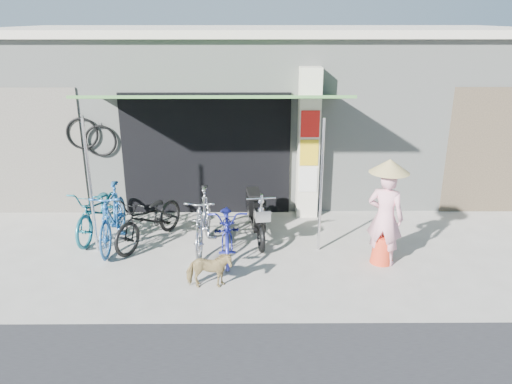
{
  "coord_description": "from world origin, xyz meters",
  "views": [
    {
      "loc": [
        -0.26,
        -7.22,
        3.91
      ],
      "look_at": [
        -0.2,
        1.0,
        1.0
      ],
      "focal_mm": 35.0,
      "sensor_mm": 36.0,
      "label": 1
    }
  ],
  "objects_px": {
    "bike_blue": "(113,217)",
    "bike_silver": "(203,221)",
    "moped": "(256,213)",
    "nun": "(385,213)",
    "bike_black": "(150,219)",
    "bike_teal": "(99,211)",
    "bike_navy": "(228,228)",
    "street_dog": "(209,270)"
  },
  "relations": [
    {
      "from": "street_dog",
      "to": "bike_silver",
      "type": "bearing_deg",
      "value": 5.5
    },
    {
      "from": "bike_silver",
      "to": "street_dog",
      "type": "bearing_deg",
      "value": -79.11
    },
    {
      "from": "bike_navy",
      "to": "bike_teal",
      "type": "bearing_deg",
      "value": 158.28
    },
    {
      "from": "nun",
      "to": "moped",
      "type": "bearing_deg",
      "value": 0.29
    },
    {
      "from": "bike_black",
      "to": "nun",
      "type": "distance_m",
      "value": 4.1
    },
    {
      "from": "bike_black",
      "to": "bike_navy",
      "type": "distance_m",
      "value": 1.48
    },
    {
      "from": "bike_black",
      "to": "bike_navy",
      "type": "relative_size",
      "value": 1.0
    },
    {
      "from": "bike_blue",
      "to": "moped",
      "type": "xyz_separation_m",
      "value": [
        2.55,
        0.37,
        -0.09
      ]
    },
    {
      "from": "moped",
      "to": "nun",
      "type": "relative_size",
      "value": 0.98
    },
    {
      "from": "bike_teal",
      "to": "bike_black",
      "type": "xyz_separation_m",
      "value": [
        1.03,
        -0.39,
        -0.01
      ]
    },
    {
      "from": "bike_blue",
      "to": "nun",
      "type": "distance_m",
      "value": 4.71
    },
    {
      "from": "bike_navy",
      "to": "nun",
      "type": "distance_m",
      "value": 2.64
    },
    {
      "from": "bike_blue",
      "to": "bike_black",
      "type": "bearing_deg",
      "value": 6.6
    },
    {
      "from": "bike_black",
      "to": "moped",
      "type": "bearing_deg",
      "value": 36.07
    },
    {
      "from": "bike_blue",
      "to": "bike_navy",
      "type": "height_order",
      "value": "bike_blue"
    },
    {
      "from": "bike_teal",
      "to": "nun",
      "type": "xyz_separation_m",
      "value": [
        5.04,
        -1.17,
        0.4
      ]
    },
    {
      "from": "bike_black",
      "to": "street_dog",
      "type": "xyz_separation_m",
      "value": [
        1.19,
        -1.6,
        -0.18
      ]
    },
    {
      "from": "bike_silver",
      "to": "moped",
      "type": "relative_size",
      "value": 1.01
    },
    {
      "from": "nun",
      "to": "bike_teal",
      "type": "bearing_deg",
      "value": 14.3
    },
    {
      "from": "bike_teal",
      "to": "bike_silver",
      "type": "relative_size",
      "value": 1.03
    },
    {
      "from": "bike_blue",
      "to": "bike_silver",
      "type": "bearing_deg",
      "value": -7.13
    },
    {
      "from": "bike_blue",
      "to": "bike_black",
      "type": "xyz_separation_m",
      "value": [
        0.64,
        0.09,
        -0.07
      ]
    },
    {
      "from": "bike_navy",
      "to": "street_dog",
      "type": "bearing_deg",
      "value": -104.46
    },
    {
      "from": "bike_teal",
      "to": "moped",
      "type": "xyz_separation_m",
      "value": [
        2.94,
        -0.1,
        -0.03
      ]
    },
    {
      "from": "moped",
      "to": "bike_navy",
      "type": "bearing_deg",
      "value": -131.89
    },
    {
      "from": "bike_blue",
      "to": "bike_navy",
      "type": "distance_m",
      "value": 2.08
    },
    {
      "from": "bike_teal",
      "to": "street_dog",
      "type": "distance_m",
      "value": 2.98
    },
    {
      "from": "bike_blue",
      "to": "bike_silver",
      "type": "relative_size",
      "value": 1.02
    },
    {
      "from": "bike_blue",
      "to": "nun",
      "type": "bearing_deg",
      "value": -9.95
    },
    {
      "from": "bike_blue",
      "to": "bike_black",
      "type": "relative_size",
      "value": 1.01
    },
    {
      "from": "moped",
      "to": "nun",
      "type": "xyz_separation_m",
      "value": [
        2.1,
        -1.07,
        0.43
      ]
    },
    {
      "from": "bike_teal",
      "to": "nun",
      "type": "bearing_deg",
      "value": -5.94
    },
    {
      "from": "bike_teal",
      "to": "street_dog",
      "type": "relative_size",
      "value": 2.62
    },
    {
      "from": "bike_navy",
      "to": "nun",
      "type": "bearing_deg",
      "value": -11.31
    },
    {
      "from": "bike_black",
      "to": "bike_silver",
      "type": "height_order",
      "value": "bike_silver"
    },
    {
      "from": "bike_teal",
      "to": "moped",
      "type": "bearing_deg",
      "value": 5.23
    },
    {
      "from": "bike_blue",
      "to": "moped",
      "type": "bearing_deg",
      "value": 6.98
    },
    {
      "from": "street_dog",
      "to": "moped",
      "type": "bearing_deg",
      "value": -24.09
    },
    {
      "from": "bike_teal",
      "to": "bike_silver",
      "type": "distance_m",
      "value": 2.11
    },
    {
      "from": "bike_silver",
      "to": "nun",
      "type": "relative_size",
      "value": 0.99
    },
    {
      "from": "street_dog",
      "to": "nun",
      "type": "height_order",
      "value": "nun"
    },
    {
      "from": "bike_teal",
      "to": "street_dog",
      "type": "height_order",
      "value": "bike_teal"
    }
  ]
}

